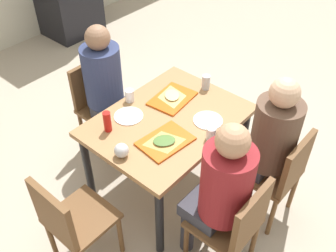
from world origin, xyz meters
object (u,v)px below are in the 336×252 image
(paper_plate_center, at_px, (129,116))
(soda_can, at_px, (206,82))
(condiment_bottle, at_px, (107,122))
(tray_red_near, at_px, (165,141))
(person_in_brown_jacket, at_px, (268,139))
(main_table, at_px, (168,128))
(foil_bundle, at_px, (121,150))
(chair_near_left, at_px, (235,224))
(chair_far_side, at_px, (99,101))
(plastic_cup_a, at_px, (130,96))
(pizza_slice_b, at_px, (172,96))
(person_in_red, at_px, (221,187))
(plastic_cup_b, at_px, (211,133))
(paper_plate_near_edge, at_px, (208,120))
(pizza_slice_a, at_px, (164,141))
(tray_red_far, at_px, (172,98))
(chair_left_end, at_px, (70,220))
(person_far_side, at_px, (106,84))
(chair_near_right, at_px, (280,172))

(paper_plate_center, height_order, soda_can, soda_can)
(condiment_bottle, bearing_deg, tray_red_near, -66.01)
(person_in_brown_jacket, bearing_deg, main_table, 113.18)
(main_table, distance_m, condiment_bottle, 0.48)
(foil_bundle, bearing_deg, chair_near_left, -75.68)
(chair_far_side, relative_size, plastic_cup_a, 8.39)
(main_table, distance_m, pizza_slice_b, 0.28)
(person_in_red, xyz_separation_m, plastic_cup_b, (0.32, 0.31, 0.05))
(paper_plate_near_edge, xyz_separation_m, pizza_slice_a, (-0.40, 0.08, 0.02))
(pizza_slice_b, distance_m, condiment_bottle, 0.60)
(chair_near_left, height_order, plastic_cup_b, chair_near_left)
(tray_red_near, height_order, plastic_cup_b, plastic_cup_b)
(person_in_brown_jacket, xyz_separation_m, tray_red_far, (-0.09, 0.81, 0.00))
(chair_left_end, bearing_deg, tray_red_far, 6.38)
(chair_far_side, xyz_separation_m, tray_red_near, (-0.20, -0.97, 0.25))
(chair_far_side, xyz_separation_m, soda_can, (0.50, -0.80, 0.30))
(pizza_slice_b, xyz_separation_m, plastic_cup_a, (-0.24, 0.23, 0.03))
(chair_far_side, bearing_deg, paper_plate_center, -106.76)
(paper_plate_near_edge, bearing_deg, person_far_side, 100.75)
(main_table, height_order, foil_bundle, foil_bundle)
(main_table, distance_m, chair_near_right, 0.88)
(pizza_slice_b, bearing_deg, person_in_red, -121.51)
(plastic_cup_a, xyz_separation_m, soda_can, (0.52, -0.35, 0.01))
(chair_near_right, relative_size, chair_far_side, 1.00)
(chair_near_left, xyz_separation_m, plastic_cup_a, (0.26, 1.19, 0.29))
(paper_plate_center, bearing_deg, main_table, -53.94)
(pizza_slice_a, bearing_deg, tray_red_near, 18.25)
(paper_plate_center, bearing_deg, plastic_cup_a, 41.95)
(chair_left_end, distance_m, paper_plate_center, 0.86)
(pizza_slice_a, xyz_separation_m, foil_bundle, (-0.27, 0.14, 0.03))
(chair_left_end, xyz_separation_m, tray_red_near, (0.76, -0.15, 0.25))
(main_table, relative_size, tray_red_far, 3.24)
(person_far_side, relative_size, tray_red_near, 3.47)
(chair_left_end, xyz_separation_m, plastic_cup_b, (1.00, -0.37, 0.29))
(tray_red_far, distance_m, pizza_slice_a, 0.52)
(paper_plate_center, bearing_deg, condiment_bottle, 180.00)
(plastic_cup_a, bearing_deg, main_table, -85.51)
(paper_plate_near_edge, distance_m, foil_bundle, 0.71)
(chair_far_side, bearing_deg, tray_red_near, -101.83)
(main_table, height_order, pizza_slice_b, pizza_slice_b)
(tray_red_near, height_order, foil_bundle, foil_bundle)
(paper_plate_center, bearing_deg, chair_far_side, 73.24)
(person_far_side, distance_m, paper_plate_near_edge, 0.94)
(pizza_slice_a, bearing_deg, foil_bundle, 153.30)
(main_table, distance_m, paper_plate_near_edge, 0.31)
(person_in_red, relative_size, foil_bundle, 12.49)
(person_in_red, relative_size, paper_plate_center, 5.68)
(chair_far_side, distance_m, person_in_red, 1.55)
(chair_near_right, distance_m, tray_red_near, 0.87)
(person_in_red, xyz_separation_m, paper_plate_center, (0.12, 0.92, 0.00))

